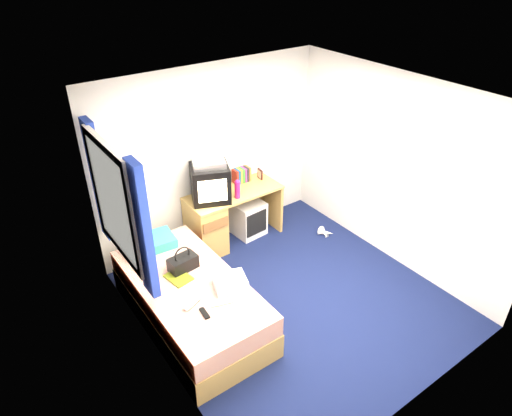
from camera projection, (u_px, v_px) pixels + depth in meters
ground at (291, 299)px, 5.37m from camera, size 3.40×3.40×0.00m
room_shell at (296, 191)px, 4.61m from camera, size 3.40×3.40×3.40m
bed at (191, 301)px, 4.95m from camera, size 1.01×2.00×0.54m
pillow at (151, 243)px, 5.30m from camera, size 0.58×0.39×0.12m
desk at (216, 220)px, 6.09m from camera, size 1.30×0.55×0.75m
storage_cube at (248, 218)px, 6.42m from camera, size 0.43×0.43×0.50m
crt_tv at (210, 183)px, 5.76m from camera, size 0.60×0.59×0.47m
vcr at (209, 163)px, 5.62m from camera, size 0.48×0.42×0.08m
book_row at (242, 175)px, 6.23m from camera, size 0.24×0.13×0.20m
picture_frame at (260, 174)px, 6.33m from camera, size 0.04×0.12×0.14m
pink_water_bottle at (237, 190)px, 5.85m from camera, size 0.09×0.09×0.23m
aerosol_can at (225, 188)px, 5.93m from camera, size 0.06×0.06×0.20m
handbag at (183, 263)px, 4.95m from camera, size 0.33×0.21×0.29m
towel at (230, 282)px, 4.72m from camera, size 0.39×0.36×0.11m
magazine at (179, 277)px, 4.86m from camera, size 0.25×0.31×0.01m
water_bottle at (192, 302)px, 4.50m from camera, size 0.21×0.14×0.07m
colour_swatch_fan at (222, 303)px, 4.53m from camera, size 0.23×0.12×0.01m
remote_control at (205, 313)px, 4.40m from camera, size 0.06×0.16×0.02m
window_assembly at (117, 203)px, 4.48m from camera, size 0.11×1.42×1.40m
white_heels at (325, 233)px, 6.47m from camera, size 0.21×0.24×0.09m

